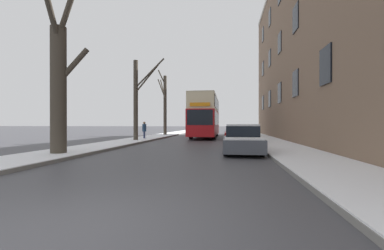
{
  "coord_description": "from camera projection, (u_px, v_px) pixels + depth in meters",
  "views": [
    {
      "loc": [
        2.31,
        -3.1,
        1.48
      ],
      "look_at": [
        -0.75,
        19.02,
        1.39
      ],
      "focal_mm": 24.0,
      "sensor_mm": 36.0,
      "label": 1
    }
  ],
  "objects": [
    {
      "name": "parked_car_1",
      "position": [
        237.0,
        135.0,
        18.82
      ],
      "size": [
        1.84,
        4.59,
        1.44
      ],
      "color": "maroon",
      "rests_on": "ground"
    },
    {
      "name": "ground_plane",
      "position": [
        51.0,
        235.0,
        3.39
      ],
      "size": [
        320.0,
        320.0,
        0.0
      ],
      "primitive_type": "plane",
      "color": "#424247"
    },
    {
      "name": "terrace_facade_right",
      "position": [
        348.0,
        34.0,
        19.66
      ],
      "size": [
        9.1,
        37.05,
        16.82
      ],
      "color": "#7A604C",
      "rests_on": "ground"
    },
    {
      "name": "bare_tree_left_1",
      "position": [
        137.0,
        98.0,
        21.34
      ],
      "size": [
        2.92,
        1.27,
        6.91
      ],
      "color": "#423A30",
      "rests_on": "ground"
    },
    {
      "name": "sidewalk_right",
      "position": [
        243.0,
        130.0,
        55.13
      ],
      "size": [
        2.86,
        130.0,
        0.16
      ],
      "color": "slate",
      "rests_on": "ground"
    },
    {
      "name": "double_decker_bus",
      "position": [
        205.0,
        115.0,
        27.89
      ],
      "size": [
        2.55,
        11.44,
        4.4
      ],
      "color": "red",
      "rests_on": "ground"
    },
    {
      "name": "parked_car_2",
      "position": [
        235.0,
        132.0,
        25.02
      ],
      "size": [
        1.84,
        4.53,
        1.4
      ],
      "color": "#474C56",
      "rests_on": "ground"
    },
    {
      "name": "bare_tree_left_2",
      "position": [
        165.0,
        103.0,
        31.91
      ],
      "size": [
        1.35,
        1.97,
        8.24
      ],
      "color": "#423A30",
      "rests_on": "ground"
    },
    {
      "name": "sidewalk_left",
      "position": [
        192.0,
        130.0,
        56.65
      ],
      "size": [
        2.86,
        130.0,
        0.16
      ],
      "color": "slate",
      "rests_on": "ground"
    },
    {
      "name": "parked_car_0",
      "position": [
        242.0,
        140.0,
        12.98
      ],
      "size": [
        1.85,
        4.35,
        1.47
      ],
      "color": "#474C56",
      "rests_on": "ground"
    },
    {
      "name": "oncoming_van",
      "position": [
        205.0,
        125.0,
        49.94
      ],
      "size": [
        2.07,
        5.72,
        2.33
      ],
      "color": "#9EA3AD",
      "rests_on": "ground"
    },
    {
      "name": "pedestrian_left_sidewalk",
      "position": [
        144.0,
        130.0,
        23.66
      ],
      "size": [
        0.37,
        0.37,
        1.69
      ],
      "rotation": [
        0.0,
        0.0,
        5.05
      ],
      "color": "navy",
      "rests_on": "ground"
    },
    {
      "name": "bare_tree_left_0",
      "position": [
        59.0,
        83.0,
        11.63
      ],
      "size": [
        1.92,
        2.28,
        8.16
      ],
      "color": "#423A30",
      "rests_on": "ground"
    }
  ]
}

